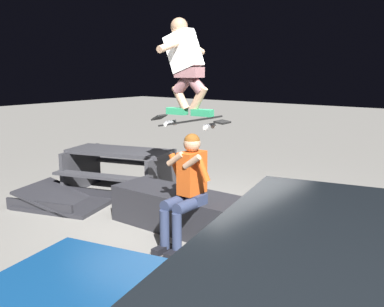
% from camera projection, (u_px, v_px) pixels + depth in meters
% --- Properties ---
extents(ground_plane, '(40.00, 40.00, 0.00)m').
position_uv_depth(ground_plane, '(192.00, 226.00, 5.66)').
color(ground_plane, gray).
extents(ledge_box_main, '(2.02, 0.66, 0.50)m').
position_uv_depth(ledge_box_main, '(184.00, 211.00, 5.50)').
color(ledge_box_main, '#28282D').
rests_on(ledge_box_main, ground).
extents(person_sitting_on_ledge, '(0.59, 0.75, 1.33)m').
position_uv_depth(person_sitting_on_ledge, '(186.00, 185.00, 4.90)').
color(person_sitting_on_ledge, '#2D3856').
rests_on(person_sitting_on_ledge, ground).
extents(skateboard, '(1.03, 0.26, 0.17)m').
position_uv_depth(skateboard, '(189.00, 121.00, 5.02)').
color(skateboard, black).
extents(skater_airborne, '(0.63, 0.89, 1.12)m').
position_uv_depth(skater_airborne, '(185.00, 62.00, 4.92)').
color(skater_airborne, '#2D9E66').
extents(kicker_ramp, '(1.49, 1.26, 0.38)m').
position_uv_depth(kicker_ramp, '(64.00, 202.00, 6.49)').
color(kicker_ramp, '#28282D').
rests_on(kicker_ramp, ground).
extents(picnic_table_back, '(2.01, 1.77, 0.75)m').
position_uv_depth(picnic_table_back, '(120.00, 164.00, 7.06)').
color(picnic_table_back, '#38383D').
rests_on(picnic_table_back, ground).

